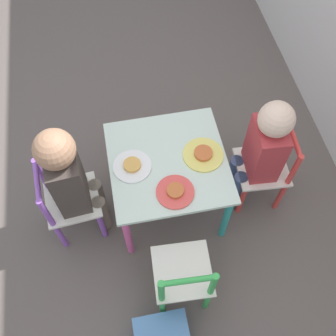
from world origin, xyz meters
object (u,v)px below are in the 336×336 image
at_px(kids_table, 168,168).
at_px(child_back, 262,148).
at_px(plate_front, 132,166).
at_px(child_front, 71,177).
at_px(chair_purple, 69,202).
at_px(chair_green, 183,277).
at_px(chair_red, 265,168).
at_px(plate_back, 203,154).
at_px(plate_right, 175,192).

bearing_deg(kids_table, child_back, 85.86).
bearing_deg(plate_front, child_front, -82.86).
relative_size(chair_purple, chair_green, 1.00).
xyz_separation_m(chair_red, chair_green, (0.48, -0.54, 0.00)).
distance_m(plate_back, plate_right, 0.24).
relative_size(kids_table, chair_red, 1.07).
height_order(child_back, plate_front, child_back).
xyz_separation_m(child_back, plate_front, (-0.03, -0.62, -0.02)).
xyz_separation_m(chair_purple, child_back, (-0.01, 0.96, 0.20)).
bearing_deg(kids_table, child_front, -85.56).
relative_size(chair_green, plate_right, 3.00).
bearing_deg(plate_right, chair_green, -5.09).
distance_m(chair_red, chair_purple, 1.02).
bearing_deg(chair_red, chair_green, -44.62).
distance_m(child_back, plate_back, 0.28).
xyz_separation_m(chair_purple, child_front, (-0.00, 0.06, 0.23)).
bearing_deg(chair_green, child_back, -131.75).
relative_size(chair_purple, child_back, 0.69).
xyz_separation_m(kids_table, chair_purple, (0.04, -0.51, -0.11)).
relative_size(plate_back, plate_front, 1.07).
height_order(chair_red, child_front, child_front).
distance_m(kids_table, plate_right, 0.19).
bearing_deg(plate_back, child_front, -86.77).
distance_m(chair_red, plate_right, 0.56).
height_order(child_front, plate_right, child_front).
xyz_separation_m(chair_purple, plate_back, (-0.04, 0.68, 0.18)).
distance_m(kids_table, plate_front, 0.19).
height_order(kids_table, child_back, child_back).
xyz_separation_m(chair_purple, plate_right, (0.13, 0.51, 0.18)).
distance_m(child_back, plate_right, 0.47).
bearing_deg(child_front, chair_purple, 90.00).
bearing_deg(plate_front, chair_purple, -83.33).
bearing_deg(plate_right, chair_red, 104.75).
xyz_separation_m(chair_red, chair_purple, (0.00, -1.02, 0.00)).
bearing_deg(child_back, chair_purple, -85.44).
bearing_deg(kids_table, chair_purple, -85.56).
xyz_separation_m(chair_purple, plate_front, (-0.04, 0.34, 0.18)).
bearing_deg(chair_purple, chair_red, -94.29).
bearing_deg(chair_green, kids_table, -90.00).
distance_m(plate_front, plate_right, 0.24).
bearing_deg(chair_red, plate_back, -92.08).
distance_m(child_back, child_front, 0.91).
xyz_separation_m(kids_table, plate_back, (0.00, 0.17, 0.07)).
relative_size(kids_table, plate_front, 3.07).
bearing_deg(child_front, plate_right, -111.22).
height_order(chair_purple, plate_front, chair_purple).
relative_size(kids_table, child_back, 0.74).
height_order(kids_table, child_front, child_front).
xyz_separation_m(chair_green, plate_front, (-0.51, -0.14, 0.18)).
relative_size(child_back, plate_right, 4.34).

